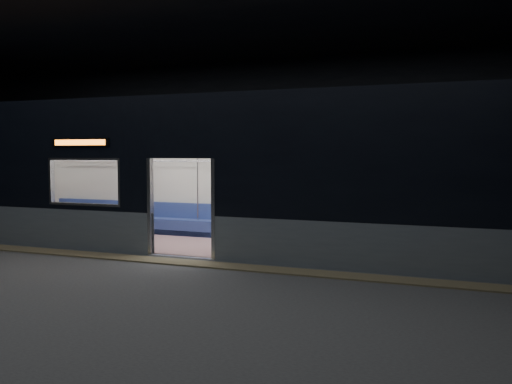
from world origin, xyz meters
The scene contains 7 objects.
station_floor centered at (0.00, 0.00, -0.01)m, with size 24.00×14.00×0.01m, color #47494C.
station_envelope centered at (0.00, 0.00, 3.66)m, with size 24.00×14.00×5.00m.
tactile_strip centered at (0.00, 0.55, 0.01)m, with size 22.80×0.50×0.03m, color #8C7F59.
metro_car centered at (0.00, 2.54, 1.85)m, with size 18.00×3.04×3.35m.
passenger centered at (2.45, 3.55, 0.82)m, with size 0.46×0.74×1.41m.
handbag centered at (2.42, 3.31, 0.69)m, with size 0.30×0.26×0.15m, color black.
transit_map centered at (4.76, 3.85, 1.48)m, with size 1.00×0.03×0.65m, color white.
Camera 1 is at (5.40, -8.71, 2.16)m, focal length 38.00 mm.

